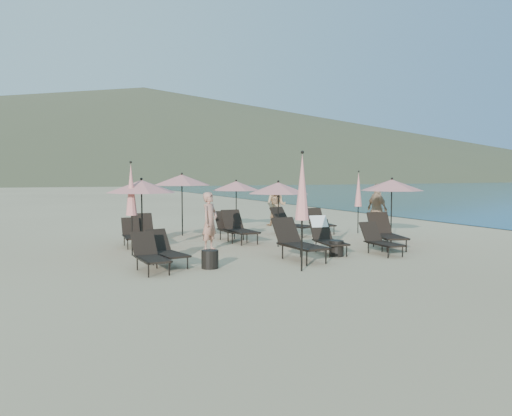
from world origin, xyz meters
name	(u,v)px	position (x,y,z in m)	size (l,w,h in m)	color
ground	(319,256)	(0.00, 0.00, 0.00)	(800.00, 800.00, 0.00)	#D6BA8C
volcanic_headland	(162,135)	(71.37, 302.62, 26.49)	(690.00, 690.00, 55.00)	brown
lounger_0	(150,254)	(-4.63, -0.10, 0.40)	(0.65, 1.51, 0.85)	black
lounger_1	(166,250)	(-4.13, 0.38, 0.39)	(0.82, 1.54, 0.84)	black
lounger_2	(298,241)	(-0.79, -0.19, 0.49)	(0.80, 1.86, 1.05)	black
lounger_3	(326,236)	(0.52, 0.48, 0.48)	(0.84, 1.69, 1.01)	black
lounger_4	(380,240)	(1.75, -0.35, 0.40)	(0.65, 1.50, 0.85)	black
lounger_5	(386,232)	(2.63, 0.47, 0.48)	(1.20, 1.91, 1.03)	black
lounger_6	(133,233)	(-4.23, 4.04, 0.39)	(0.65, 1.49, 0.84)	black
lounger_7	(145,231)	(-3.81, 4.15, 0.44)	(0.74, 1.69, 0.95)	black
lounger_8	(239,227)	(-0.87, 3.56, 0.47)	(0.70, 1.77, 1.01)	black
lounger_9	(230,227)	(-1.00, 4.00, 0.44)	(0.66, 1.66, 0.95)	black
lounger_10	(291,223)	(1.50, 4.36, 0.47)	(1.17, 1.85, 0.99)	black
lounger_11	(320,222)	(2.92, 4.64, 0.42)	(0.84, 1.63, 0.89)	black
umbrella_open_0	(141,186)	(-4.22, 2.64, 1.88)	(1.97, 1.97, 2.12)	black
umbrella_open_1	(278,188)	(-0.21, 2.04, 1.80)	(1.89, 1.89, 2.03)	black
umbrella_open_2	(392,185)	(3.47, 1.25, 1.87)	(1.96, 1.96, 2.11)	black
umbrella_open_3	(182,180)	(-2.11, 5.86, 2.01)	(2.11, 2.11, 2.27)	black
umbrella_open_4	(236,186)	(-0.08, 5.70, 1.78)	(1.87, 1.87, 2.01)	black
umbrella_closed_0	(302,188)	(-1.46, -1.57, 1.92)	(0.32, 0.32, 2.76)	black
umbrella_closed_1	(358,190)	(4.11, 3.89, 1.63)	(0.27, 0.27, 2.35)	black
umbrella_closed_2	(131,190)	(-4.58, 2.25, 1.80)	(0.30, 0.30, 2.58)	black
side_table_0	(210,259)	(-3.26, -0.36, 0.22)	(0.41, 0.41, 0.43)	black
side_table_1	(336,248)	(0.43, -0.17, 0.22)	(0.40, 0.40, 0.43)	black
beachgoer_a	(210,221)	(-2.35, 2.21, 0.85)	(0.62, 0.41, 1.71)	#B47762
beachgoer_b	(276,205)	(2.39, 7.27, 0.90)	(0.87, 0.68, 1.80)	tan
beachgoer_c	(377,209)	(4.37, 3.09, 0.94)	(1.10, 0.46, 1.88)	tan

